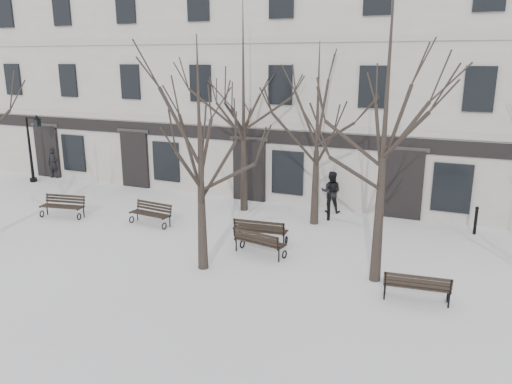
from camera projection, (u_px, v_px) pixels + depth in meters
The scene contains 16 objects.
ground at pixel (248, 277), 15.38m from camera, with size 100.00×100.00×0.00m, color white.
building at pixel (352, 79), 25.46m from camera, with size 40.40×10.20×11.40m.
tree_1 at pixel (199, 128), 14.87m from camera, with size 5.04×5.04×7.20m.
tree_2 at pixel (387, 91), 13.69m from camera, with size 6.32×6.32×9.03m.
tree_4 at pixel (243, 84), 20.76m from camera, with size 6.17×6.17×8.81m.
tree_5 at pixel (318, 114), 19.21m from camera, with size 5.00×5.00×7.14m.
bench_0 at pixel (63, 205), 21.09m from camera, with size 1.93×0.99×0.93m.
bench_1 at pixel (259, 242), 16.92m from camera, with size 1.91×0.98×0.92m.
bench_2 at pixel (417, 286), 13.66m from camera, with size 1.83×0.84×0.90m.
bench_3 at pixel (151, 213), 20.12m from camera, with size 1.84×0.82×0.90m.
bench_4 at pixel (260, 230), 18.00m from camera, with size 1.97×0.88×0.96m.
lamp_post at pixel (33, 144), 26.68m from camera, with size 1.14×0.42×3.65m.
bollard_a at pixel (329, 206), 20.61m from camera, with size 0.15×0.15×1.18m.
bollard_b at pixel (476, 219), 18.96m from camera, with size 0.14×0.14×1.11m.
pedestrian_a at pixel (55, 178), 28.23m from camera, with size 0.62×0.41×1.71m, color black.
pedestrian_b at pixel (330, 212), 21.89m from camera, with size 0.89×0.69×1.83m, color black.
Camera 1 is at (5.83, -12.94, 6.49)m, focal length 35.00 mm.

